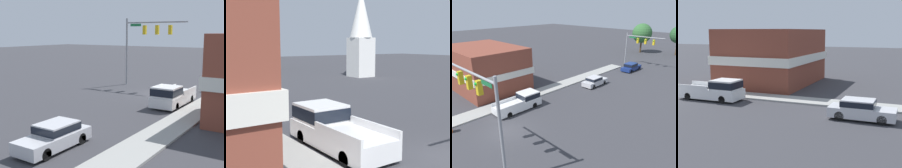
{
  "view_description": "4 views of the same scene",
  "coord_description": "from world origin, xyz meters",
  "views": [
    {
      "loc": [
        -13.39,
        29.13,
        6.33
      ],
      "look_at": [
        -1.14,
        10.38,
        2.61
      ],
      "focal_mm": 50.0,
      "sensor_mm": 36.0,
      "label": 1
    },
    {
      "loc": [
        -11.05,
        -7.67,
        4.81
      ],
      "look_at": [
        1.29,
        10.34,
        1.97
      ],
      "focal_mm": 50.0,
      "sensor_mm": 36.0,
      "label": 2
    },
    {
      "loc": [
        17.47,
        -9.63,
        11.9
      ],
      "look_at": [
        -1.13,
        9.48,
        2.35
      ],
      "focal_mm": 35.0,
      "sensor_mm": 36.0,
      "label": 3
    },
    {
      "loc": [
        19.34,
        20.55,
        6.06
      ],
      "look_at": [
        0.22,
        12.68,
        2.54
      ],
      "focal_mm": 50.0,
      "sensor_mm": 36.0,
      "label": 4
    }
  ],
  "objects": [
    {
      "name": "sidewalk_curb",
      "position": [
        -5.7,
        0.0,
        0.07
      ],
      "size": [
        2.4,
        60.0,
        0.14
      ],
      "color": "#9E9E99",
      "rests_on": "ground"
    },
    {
      "name": "construction_barrel",
      "position": [
        -3.9,
        -4.07,
        0.5
      ],
      "size": [
        0.58,
        0.58,
        0.98
      ],
      "color": "orange",
      "rests_on": "ground"
    },
    {
      "name": "pickup_truck_parked",
      "position": [
        -3.25,
        4.2,
        0.92
      ],
      "size": [
        2.1,
        5.79,
        1.88
      ],
      "color": "black",
      "rests_on": "ground"
    },
    {
      "name": "ground_plane",
      "position": [
        0.0,
        0.0,
        0.0
      ],
      "size": [
        200.0,
        200.0,
        0.0
      ],
      "primitive_type": "plane",
      "color": "#38383D"
    },
    {
      "name": "car_lead",
      "position": [
        -1.8,
        17.12,
        0.75
      ],
      "size": [
        1.79,
        4.54,
        1.43
      ],
      "color": "black",
      "rests_on": "ground"
    },
    {
      "name": "near_signal_assembly",
      "position": [
        3.39,
        -3.64,
        5.89
      ],
      "size": [
        7.66,
        0.49,
        7.97
      ],
      "color": "gray",
      "rests_on": "ground"
    }
  ]
}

